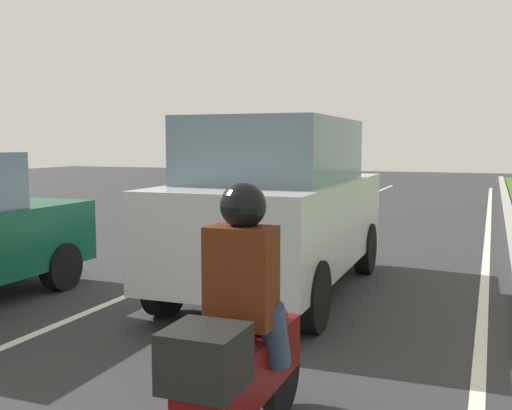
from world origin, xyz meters
name	(u,v)px	position (x,y,z in m)	size (l,w,h in m)	color
ground_plane	(309,235)	(0.00, 14.00, 0.00)	(60.00, 60.00, 0.00)	#2D2D30
lane_line_center	(278,233)	(-0.70, 14.00, 0.00)	(0.12, 32.00, 0.01)	silver
lane_line_right_edge	(487,245)	(3.60, 14.00, 0.00)	(0.12, 32.00, 0.01)	silver
car_suv_ahead	(279,205)	(1.05, 9.04, 1.17)	(2.04, 4.54, 2.28)	#B7BABF
motorcycle	(241,376)	(2.28, 4.88, 0.57)	(0.40, 1.90, 1.01)	#590A0A
rider_person	(243,274)	(2.28, 4.93, 1.19)	(0.50, 0.40, 1.16)	#4C1E0C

